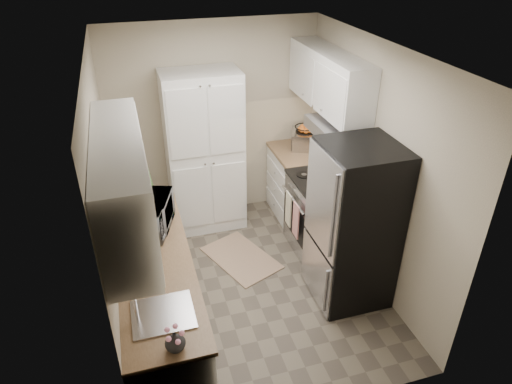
# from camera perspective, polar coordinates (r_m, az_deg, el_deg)

# --- Properties ---
(ground) EXTENTS (3.20, 3.20, 0.00)m
(ground) POSITION_cam_1_polar(r_m,az_deg,el_deg) (5.09, -0.69, -11.30)
(ground) COLOR #665B4C
(ground) RESTS_ON ground
(room_shell) EXTENTS (2.64, 3.24, 2.52)m
(room_shell) POSITION_cam_1_polar(r_m,az_deg,el_deg) (4.18, -1.02, 5.47)
(room_shell) COLOR beige
(room_shell) RESTS_ON ground
(pantry_cabinet) EXTENTS (0.90, 0.55, 2.00)m
(pantry_cabinet) POSITION_cam_1_polar(r_m,az_deg,el_deg) (5.59, -6.46, 4.85)
(pantry_cabinet) COLOR white
(pantry_cabinet) RESTS_ON ground
(base_cabinet_left) EXTENTS (0.60, 2.30, 0.88)m
(base_cabinet_left) POSITION_cam_1_polar(r_m,az_deg,el_deg) (4.38, -11.99, -12.79)
(base_cabinet_left) COLOR white
(base_cabinet_left) RESTS_ON ground
(countertop_left) EXTENTS (0.63, 2.33, 0.04)m
(countertop_left) POSITION_cam_1_polar(r_m,az_deg,el_deg) (4.08, -12.67, -8.05)
(countertop_left) COLOR #846647
(countertop_left) RESTS_ON base_cabinet_left
(base_cabinet_right) EXTENTS (0.60, 0.80, 0.88)m
(base_cabinet_right) POSITION_cam_1_polar(r_m,az_deg,el_deg) (6.03, 5.24, 0.94)
(base_cabinet_right) COLOR white
(base_cabinet_right) RESTS_ON ground
(countertop_right) EXTENTS (0.63, 0.83, 0.04)m
(countertop_right) POSITION_cam_1_polar(r_m,az_deg,el_deg) (5.82, 5.45, 4.90)
(countertop_right) COLOR #846647
(countertop_right) RESTS_ON base_cabinet_right
(electric_range) EXTENTS (0.71, 0.78, 1.13)m
(electric_range) POSITION_cam_1_polar(r_m,az_deg,el_deg) (5.38, 8.17, -2.74)
(electric_range) COLOR #B7B7BC
(electric_range) RESTS_ON ground
(refrigerator) EXTENTS (0.70, 0.72, 1.70)m
(refrigerator) POSITION_cam_1_polar(r_m,az_deg,el_deg) (4.57, 12.13, -4.11)
(refrigerator) COLOR #B7B7BC
(refrigerator) RESTS_ON ground
(microwave) EXTENTS (0.53, 0.65, 0.31)m
(microwave) POSITION_cam_1_polar(r_m,az_deg,el_deg) (4.34, -13.30, -2.78)
(microwave) COLOR #B0B0B5
(microwave) RESTS_ON countertop_left
(wine_bottle) EXTENTS (0.07, 0.07, 0.29)m
(wine_bottle) POSITION_cam_1_polar(r_m,az_deg,el_deg) (4.78, -15.75, 0.02)
(wine_bottle) COLOR black
(wine_bottle) RESTS_ON countertop_left
(flower_vase) EXTENTS (0.18, 0.18, 0.15)m
(flower_vase) POSITION_cam_1_polar(r_m,az_deg,el_deg) (3.24, -10.08, -17.92)
(flower_vase) COLOR silver
(flower_vase) RESTS_ON countertop_left
(cutting_board) EXTENTS (0.07, 0.21, 0.27)m
(cutting_board) POSITION_cam_1_polar(r_m,az_deg,el_deg) (4.93, -13.31, 1.23)
(cutting_board) COLOR #4B813A
(cutting_board) RESTS_ON countertop_left
(toaster_oven) EXTENTS (0.41, 0.46, 0.22)m
(toaster_oven) POSITION_cam_1_polar(r_m,az_deg,el_deg) (5.89, 5.91, 6.57)
(toaster_oven) COLOR #A7A8AB
(toaster_oven) RESTS_ON countertop_right
(fruit_basket) EXTENTS (0.29, 0.29, 0.11)m
(fruit_basket) POSITION_cam_1_polar(r_m,az_deg,el_deg) (5.82, 6.18, 8.00)
(fruit_basket) COLOR orange
(fruit_basket) RESTS_ON toaster_oven
(kitchen_mat) EXTENTS (0.87, 1.06, 0.01)m
(kitchen_mat) POSITION_cam_1_polar(r_m,az_deg,el_deg) (5.42, -1.89, -8.22)
(kitchen_mat) COLOR tan
(kitchen_mat) RESTS_ON ground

